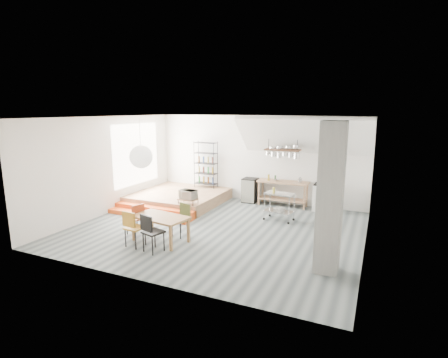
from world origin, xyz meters
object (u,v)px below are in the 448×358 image
at_px(dining_table, 160,219).
at_px(mini_fridge, 250,190).
at_px(stove, 323,197).
at_px(rolling_cart, 279,203).

height_order(dining_table, mini_fridge, mini_fridge).
height_order(stove, mini_fridge, stove).
distance_m(dining_table, mini_fridge, 4.79).
bearing_deg(dining_table, rolling_cart, 60.60).
xyz_separation_m(stove, dining_table, (-3.42, -4.68, 0.13)).
height_order(stove, dining_table, stove).
bearing_deg(rolling_cart, dining_table, -120.28).
bearing_deg(dining_table, mini_fridge, 89.45).
distance_m(stove, dining_table, 5.80).
distance_m(dining_table, rolling_cart, 3.82).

